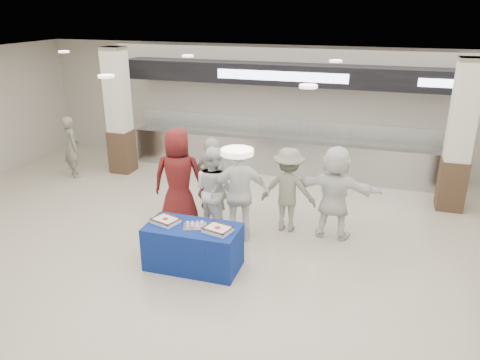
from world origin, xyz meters
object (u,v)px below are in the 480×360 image
(cupcake_tray, at_px, (195,225))
(soldier_a, at_px, (212,181))
(chef_tall, at_px, (214,190))
(soldier_bg, at_px, (72,147))
(civilian_maroon, at_px, (179,179))
(sheet_cake_right, at_px, (218,229))
(civilian_white, at_px, (335,193))
(sheet_cake_left, at_px, (166,220))
(display_table, at_px, (193,247))
(soldier_b, at_px, (288,190))
(chef_short, at_px, (240,194))

(cupcake_tray, xyz_separation_m, soldier_a, (-0.34, 1.69, 0.11))
(chef_tall, relative_size, soldier_bg, 1.10)
(civilian_maroon, height_order, soldier_a, civilian_maroon)
(sheet_cake_right, xyz_separation_m, cupcake_tray, (-0.42, 0.05, -0.01))
(soldier_a, bearing_deg, cupcake_tray, 97.57)
(soldier_a, bearing_deg, civilian_white, 179.56)
(cupcake_tray, distance_m, civilian_maroon, 1.66)
(sheet_cake_left, height_order, civilian_white, civilian_white)
(civilian_maroon, height_order, chef_tall, civilian_maroon)
(cupcake_tray, height_order, soldier_a, soldier_a)
(civilian_white, bearing_deg, sheet_cake_left, 38.83)
(chef_tall, xyz_separation_m, soldier_bg, (-4.53, 1.84, -0.07))
(sheet_cake_right, xyz_separation_m, civilian_white, (1.62, 1.87, 0.10))
(civilian_maroon, distance_m, chef_tall, 0.76)
(display_table, relative_size, civilian_white, 0.86)
(sheet_cake_left, distance_m, soldier_b, 2.51)
(sheet_cake_left, distance_m, chef_short, 1.51)
(display_table, height_order, chef_short, chef_short)
(sheet_cake_right, height_order, chef_short, chef_short)
(sheet_cake_left, bearing_deg, civilian_maroon, 105.51)
(sheet_cake_left, height_order, chef_short, chef_short)
(civilian_maroon, height_order, chef_short, civilian_maroon)
(civilian_maroon, bearing_deg, sheet_cake_right, 116.94)
(sheet_cake_right, distance_m, soldier_a, 1.90)
(chef_short, bearing_deg, display_table, 50.44)
(soldier_b, height_order, civilian_white, civilian_white)
(sheet_cake_right, height_order, cupcake_tray, sheet_cake_right)
(cupcake_tray, distance_m, soldier_b, 2.19)
(display_table, height_order, cupcake_tray, cupcake_tray)
(sheet_cake_right, relative_size, civilian_white, 0.27)
(display_table, height_order, soldier_b, soldier_b)
(soldier_b, bearing_deg, civilian_maroon, 13.76)
(sheet_cake_right, bearing_deg, chef_tall, 112.56)
(sheet_cake_left, bearing_deg, soldier_bg, 142.58)
(chef_short, relative_size, civilian_white, 1.02)
(display_table, height_order, soldier_a, soldier_a)
(display_table, bearing_deg, civilian_white, 40.83)
(soldier_a, bearing_deg, display_table, 96.21)
(chef_tall, bearing_deg, chef_short, -172.95)
(sheet_cake_left, xyz_separation_m, cupcake_tray, (0.53, 0.00, -0.01))
(display_table, xyz_separation_m, sheet_cake_right, (0.46, -0.04, 0.42))
(sheet_cake_right, bearing_deg, civilian_white, 49.11)
(display_table, distance_m, civilian_white, 2.82)
(soldier_a, relative_size, civilian_white, 1.00)
(display_table, bearing_deg, sheet_cake_left, 178.94)
(sheet_cake_left, height_order, cupcake_tray, sheet_cake_left)
(chef_tall, bearing_deg, civilian_maroon, 22.10)
(sheet_cake_left, distance_m, soldier_a, 1.70)
(display_table, xyz_separation_m, chef_short, (0.45, 1.18, 0.54))
(soldier_a, height_order, chef_short, chef_short)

